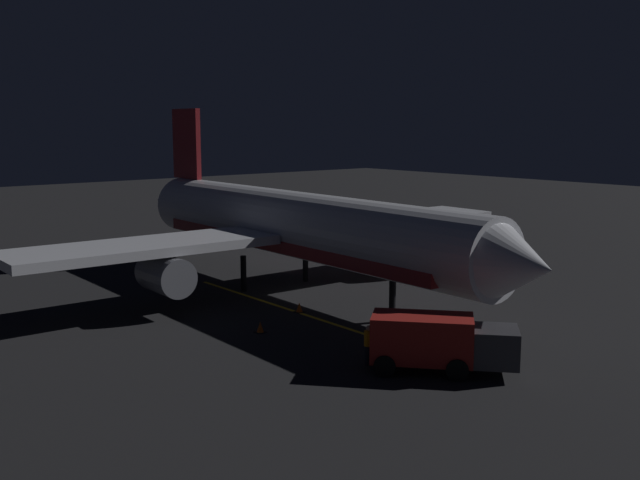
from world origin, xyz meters
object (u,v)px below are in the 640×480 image
Objects in this scene: baggage_truck at (437,343)px; ground_crew_worker at (369,345)px; airliner at (293,227)px; traffic_cone_near_left at (260,328)px; traffic_cone_under_wing at (446,280)px; catering_truck at (411,250)px; traffic_cone_near_right at (299,308)px.

ground_crew_worker is (1.61, -2.39, -0.33)m from baggage_truck.
traffic_cone_near_left is at bearing 42.16° from airliner.
traffic_cone_under_wing is at bearing -140.44° from baggage_truck.
catering_truck is 3.57× the size of ground_crew_worker.
airliner is 66.51× the size of traffic_cone_near_right.
airliner is 16.30m from baggage_truck.
catering_truck reaches higher than traffic_cone_near_right.
airliner reaches higher than ground_crew_worker.
baggage_truck reaches higher than ground_crew_worker.
airliner is 10.56m from traffic_cone_under_wing.
traffic_cone_near_right is at bearing -1.95° from traffic_cone_under_wing.
traffic_cone_under_wing is (-14.77, -8.47, -0.64)m from ground_crew_worker.
ground_crew_worker is at bearing 29.85° from traffic_cone_under_wing.
ground_crew_worker reaches higher than traffic_cone_near_left.
baggage_truck is 21.85m from catering_truck.
baggage_truck reaches higher than traffic_cone_under_wing.
ground_crew_worker is at bearing -56.03° from baggage_truck.
ground_crew_worker reaches higher than traffic_cone_near_right.
traffic_cone_under_wing is (-15.47, -1.49, 0.00)m from traffic_cone_near_left.
baggage_truck is at bearing 123.97° from ground_crew_worker.
catering_truck reaches higher than baggage_truck.
catering_truck reaches higher than traffic_cone_near_left.
ground_crew_worker is (6.01, 13.06, -3.09)m from airliner.
airliner is at bearing -27.65° from traffic_cone_under_wing.
ground_crew_worker is 3.16× the size of traffic_cone_near_left.
airliner is 6.27× the size of baggage_truck.
ground_crew_worker reaches higher than traffic_cone_under_wing.
airliner is 11.06m from catering_truck.
traffic_cone_near_left is 1.00× the size of traffic_cone_under_wing.
catering_truck is (-10.73, -0.31, -2.67)m from airliner.
traffic_cone_near_right and traffic_cone_under_wing have the same top height.
airliner is 66.51× the size of traffic_cone_under_wing.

